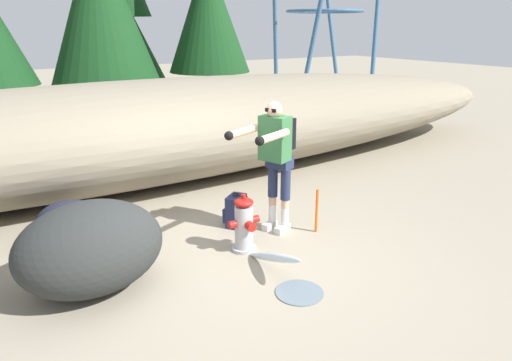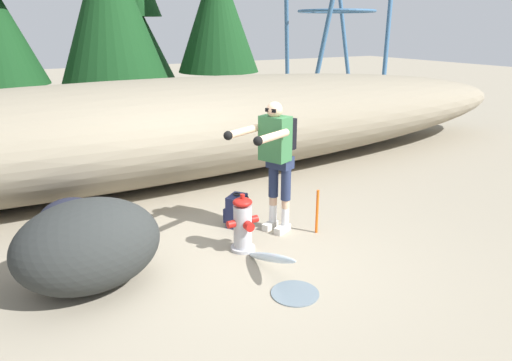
# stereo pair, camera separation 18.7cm
# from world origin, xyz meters

# --- Properties ---
(ground_plane) EXTENTS (56.00, 56.00, 0.04)m
(ground_plane) POSITION_xyz_m (0.00, 0.00, -0.02)
(ground_plane) COLOR gray
(dirt_embankment) EXTENTS (17.90, 3.20, 1.75)m
(dirt_embankment) POSITION_xyz_m (0.00, 3.33, 0.87)
(dirt_embankment) COLOR gray
(dirt_embankment) RESTS_ON ground_plane
(fire_hydrant) EXTENTS (0.40, 0.35, 0.72)m
(fire_hydrant) POSITION_xyz_m (0.12, 0.04, 0.33)
(fire_hydrant) COLOR #B2B2B7
(fire_hydrant) RESTS_ON ground_plane
(hydrant_water_jet) EXTENTS (0.50, 1.25, 0.46)m
(hydrant_water_jet) POSITION_xyz_m (0.12, -0.71, 0.15)
(hydrant_water_jet) COLOR silver
(hydrant_water_jet) RESTS_ON ground_plane
(utility_worker) EXTENTS (1.04, 0.74, 1.74)m
(utility_worker) POSITION_xyz_m (0.74, 0.31, 1.11)
(utility_worker) COLOR beige
(utility_worker) RESTS_ON ground_plane
(spare_backpack) EXTENTS (0.36, 0.36, 0.47)m
(spare_backpack) POSITION_xyz_m (0.39, 0.73, 0.22)
(spare_backpack) COLOR #23284C
(spare_backpack) RESTS_ON ground_plane
(boulder_large) EXTENTS (1.63, 1.37, 0.94)m
(boulder_large) POSITION_xyz_m (-1.65, 0.11, 0.47)
(boulder_large) COLOR #2A2D2C
(boulder_large) RESTS_ON ground_plane
(boulder_small) EXTENTS (1.07, 1.07, 0.55)m
(boulder_small) POSITION_xyz_m (-1.65, 1.36, 0.27)
(boulder_small) COLOR #1D1F2E
(boulder_small) RESTS_ON ground_plane
(pine_tree_right) EXTENTS (1.97, 1.97, 4.65)m
(pine_tree_right) POSITION_xyz_m (1.46, 8.53, 2.54)
(pine_tree_right) COLOR #47331E
(pine_tree_right) RESTS_ON ground_plane
(survey_stake) EXTENTS (0.04, 0.04, 0.60)m
(survey_stake) POSITION_xyz_m (1.20, -0.00, 0.30)
(survey_stake) COLOR #E55914
(survey_stake) RESTS_ON ground_plane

